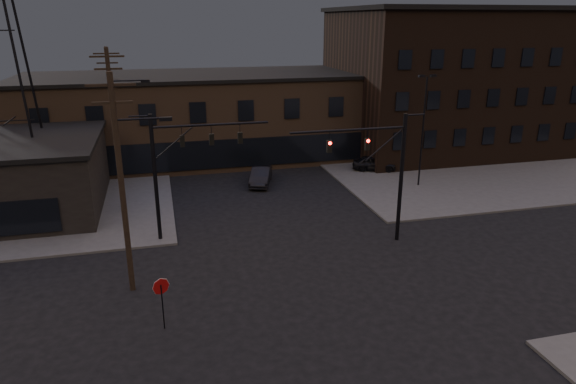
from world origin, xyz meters
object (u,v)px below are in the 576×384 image
object	(u,v)px
stop_sign	(161,292)
parked_car_lot_a	(374,163)
car_crossing	(261,176)
traffic_signal_near	(385,165)
traffic_signal_far	(176,162)
parked_car_lot_b	(425,148)

from	to	relation	value
stop_sign	parked_car_lot_a	distance (m)	28.49
parked_car_lot_a	car_crossing	world-z (taller)	parked_car_lot_a
traffic_signal_near	traffic_signal_far	xyz separation A→B (m)	(-12.07, 3.50, 0.08)
traffic_signal_near	traffic_signal_far	size ratio (longest dim) A/B	1.00
traffic_signal_far	traffic_signal_near	bearing A→B (deg)	-16.17
traffic_signal_far	parked_car_lot_b	world-z (taller)	traffic_signal_far
traffic_signal_near	traffic_signal_far	world-z (taller)	same
traffic_signal_near	parked_car_lot_a	bearing A→B (deg)	68.05
traffic_signal_near	car_crossing	distance (m)	14.88
parked_car_lot_b	traffic_signal_near	bearing A→B (deg)	150.95
traffic_signal_far	parked_car_lot_a	world-z (taller)	traffic_signal_far
parked_car_lot_a	parked_car_lot_b	bearing A→B (deg)	-42.09
stop_sign	parked_car_lot_b	distance (m)	36.30
traffic_signal_near	parked_car_lot_b	bearing A→B (deg)	54.55
parked_car_lot_a	stop_sign	bearing A→B (deg)	157.48
traffic_signal_far	parked_car_lot_a	xyz separation A→B (m)	(17.93, 11.03, -4.19)
traffic_signal_near	stop_sign	size ratio (longest dim) A/B	3.23
traffic_signal_far	parked_car_lot_b	xyz separation A→B (m)	(25.15, 14.87, -4.16)
stop_sign	car_crossing	bearing A→B (deg)	67.00
traffic_signal_far	car_crossing	world-z (taller)	traffic_signal_far
stop_sign	parked_car_lot_a	world-z (taller)	stop_sign
traffic_signal_far	stop_sign	distance (m)	10.55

